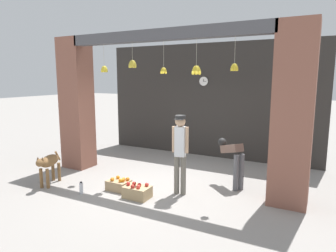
{
  "coord_description": "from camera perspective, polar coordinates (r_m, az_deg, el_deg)",
  "views": [
    {
      "loc": [
        3.13,
        -5.53,
        2.38
      ],
      "look_at": [
        0.0,
        0.44,
        1.28
      ],
      "focal_mm": 32.0,
      "sensor_mm": 36.0,
      "label": 1
    }
  ],
  "objects": [
    {
      "name": "shopkeeper",
      "position": [
        6.05,
        2.33,
        -4.29
      ],
      "size": [
        0.34,
        0.28,
        1.64
      ],
      "rotation": [
        0.0,
        0.0,
        3.31
      ],
      "color": "#6B665B",
      "rests_on": "ground_plane"
    },
    {
      "name": "shop_pillar_left",
      "position": [
        8.22,
        -16.98,
        4.02
      ],
      "size": [
        0.7,
        0.6,
        3.37
      ],
      "primitive_type": "cube",
      "color": "brown",
      "rests_on": "ground_plane"
    },
    {
      "name": "fruit_crate_oranges",
      "position": [
        6.58,
        -9.37,
        -10.94
      ],
      "size": [
        0.48,
        0.33,
        0.28
      ],
      "color": "tan",
      "rests_on": "ground_plane"
    },
    {
      "name": "fruit_crate_apples",
      "position": [
        6.14,
        -5.9,
        -12.32
      ],
      "size": [
        0.52,
        0.35,
        0.31
      ],
      "color": "tan",
      "rests_on": "ground_plane"
    },
    {
      "name": "worker_stooping",
      "position": [
        6.67,
        12.28,
        -5.79
      ],
      "size": [
        0.69,
        0.59,
        1.02
      ],
      "rotation": [
        0.0,
        0.0,
        0.91
      ],
      "color": "#56565B",
      "rests_on": "ground_plane"
    },
    {
      "name": "ground_plane",
      "position": [
        6.78,
        -1.75,
        -11.29
      ],
      "size": [
        60.0,
        60.0,
        0.0
      ],
      "primitive_type": "plane",
      "color": "gray"
    },
    {
      "name": "shop_pillar_right",
      "position": [
        5.89,
        22.67,
        1.78
      ],
      "size": [
        0.7,
        0.6,
        3.37
      ],
      "primitive_type": "cube",
      "color": "brown",
      "rests_on": "ground_plane"
    },
    {
      "name": "shop_back_wall",
      "position": [
        9.08,
        7.47,
        4.8
      ],
      "size": [
        6.57,
        0.12,
        3.37
      ],
      "primitive_type": "cube",
      "color": "#2D2B28",
      "rests_on": "ground_plane"
    },
    {
      "name": "wall_clock",
      "position": [
        9.02,
        6.81,
        8.46
      ],
      "size": [
        0.28,
        0.03,
        0.28
      ],
      "color": "black"
    },
    {
      "name": "water_bottle",
      "position": [
        6.55,
        -16.19,
        -11.3
      ],
      "size": [
        0.08,
        0.08,
        0.26
      ],
      "color": "silver",
      "rests_on": "ground_plane"
    },
    {
      "name": "dog",
      "position": [
        7.18,
        -21.77,
        -6.57
      ],
      "size": [
        0.44,
        0.9,
        0.73
      ],
      "rotation": [
        0.0,
        0.0,
        -1.25
      ],
      "color": "brown",
      "rests_on": "ground_plane"
    },
    {
      "name": "storefront_awning",
      "position": [
        6.51,
        -1.37,
        16.53
      ],
      "size": [
        4.67,
        0.26,
        0.96
      ],
      "color": "#4C4C51"
    }
  ]
}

